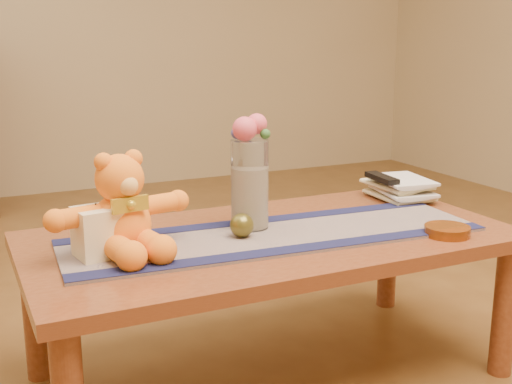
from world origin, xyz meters
name	(u,v)px	position (x,y,z in m)	size (l,w,h in m)	color
floor	(271,375)	(0.00, 0.00, 0.00)	(5.50, 5.50, 0.00)	brown
coffee_table_top	(272,240)	(0.00, 0.00, 0.43)	(1.40, 0.70, 0.04)	#5F2C16
table_leg_fr	(505,311)	(0.64, -0.29, 0.21)	(0.07, 0.07, 0.41)	#5F2C16
table_leg_bl	(35,314)	(-0.64, 0.29, 0.21)	(0.07, 0.07, 0.41)	#5F2C16
table_leg_br	(388,254)	(0.64, 0.29, 0.21)	(0.07, 0.07, 0.41)	#5F2C16
persian_runner	(275,235)	(0.00, -0.03, 0.45)	(1.20, 0.35, 0.01)	#191A47
runner_border_near	(297,249)	(-0.01, -0.17, 0.46)	(1.20, 0.06, 0.00)	#14173D
runner_border_far	(256,221)	(0.01, 0.12, 0.46)	(1.20, 0.06, 0.00)	#14173D
teddy_bear	(120,205)	(-0.43, 0.01, 0.58)	(0.37, 0.30, 0.25)	orange
pillar_candle	(97,232)	(-0.50, 0.00, 0.52)	(0.11, 0.11, 0.13)	beige
candle_wick	(96,206)	(-0.50, 0.00, 0.59)	(0.00, 0.00, 0.01)	black
glass_vase	(250,184)	(-0.04, 0.06, 0.59)	(0.11, 0.11, 0.26)	silver
potpourri_fill	(250,197)	(-0.04, 0.06, 0.55)	(0.09, 0.09, 0.18)	beige
rose_left	(245,129)	(-0.06, 0.05, 0.75)	(0.07, 0.07, 0.07)	#E35064
rose_right	(257,124)	(-0.02, 0.07, 0.76)	(0.06, 0.06, 0.06)	#E35064
blue_flower_back	(248,129)	(-0.03, 0.10, 0.75)	(0.04, 0.04, 0.04)	#4D50A7
blue_flower_side	(237,133)	(-0.07, 0.08, 0.74)	(0.04, 0.04, 0.04)	#4D50A7
leaf_sprig	(265,134)	(0.00, 0.04, 0.74)	(0.03, 0.03, 0.03)	#33662D
bronze_ball	(242,225)	(-0.10, -0.01, 0.49)	(0.07, 0.07, 0.07)	#544E1C
book_bottom	(379,198)	(0.51, 0.18, 0.46)	(0.17, 0.22, 0.02)	beige
book_lower	(381,193)	(0.51, 0.18, 0.48)	(0.16, 0.22, 0.02)	beige
book_upper	(378,188)	(0.50, 0.19, 0.50)	(0.17, 0.22, 0.02)	beige
book_top	(381,182)	(0.51, 0.18, 0.52)	(0.16, 0.22, 0.02)	beige
tv_remote	(382,178)	(0.51, 0.17, 0.54)	(0.04, 0.16, 0.02)	black
amber_dish	(447,231)	(0.45, -0.23, 0.46)	(0.13, 0.13, 0.03)	#BF5914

